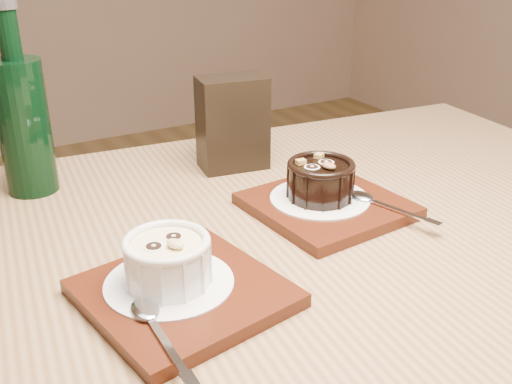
% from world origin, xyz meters
% --- Properties ---
extents(table, '(1.28, 0.92, 0.75)m').
position_xyz_m(table, '(-0.23, -0.12, 0.66)').
color(table, brown).
rests_on(table, ground).
extents(tray_left, '(0.21, 0.21, 0.01)m').
position_xyz_m(tray_left, '(-0.34, -0.16, 0.76)').
color(tray_left, '#461A0B').
rests_on(tray_left, table).
extents(doily_left, '(0.13, 0.13, 0.00)m').
position_xyz_m(doily_left, '(-0.35, -0.15, 0.77)').
color(doily_left, white).
rests_on(doily_left, tray_left).
extents(ramekin_white, '(0.09, 0.09, 0.05)m').
position_xyz_m(ramekin_white, '(-0.35, -0.15, 0.79)').
color(ramekin_white, white).
rests_on(ramekin_white, doily_left).
extents(spoon_left, '(0.03, 0.13, 0.01)m').
position_xyz_m(spoon_left, '(-0.39, -0.22, 0.77)').
color(spoon_left, silver).
rests_on(spoon_left, tray_left).
extents(tray_right, '(0.19, 0.19, 0.01)m').
position_xyz_m(tray_right, '(-0.10, -0.07, 0.76)').
color(tray_right, '#461A0B').
rests_on(tray_right, table).
extents(doily_right, '(0.13, 0.13, 0.00)m').
position_xyz_m(doily_right, '(-0.11, -0.06, 0.77)').
color(doily_right, white).
rests_on(doily_right, tray_right).
extents(ramekin_dark, '(0.09, 0.09, 0.05)m').
position_xyz_m(ramekin_dark, '(-0.11, -0.06, 0.79)').
color(ramekin_dark, black).
rests_on(ramekin_dark, doily_right).
extents(spoon_right, '(0.06, 0.14, 0.01)m').
position_xyz_m(spoon_right, '(-0.05, -0.12, 0.77)').
color(spoon_right, silver).
rests_on(spoon_right, tray_right).
extents(condiment_stand, '(0.11, 0.07, 0.14)m').
position_xyz_m(condiment_stand, '(-0.14, 0.13, 0.82)').
color(condiment_stand, black).
rests_on(condiment_stand, table).
extents(green_bottle, '(0.07, 0.07, 0.26)m').
position_xyz_m(green_bottle, '(-0.42, 0.19, 0.85)').
color(green_bottle, black).
rests_on(green_bottle, table).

